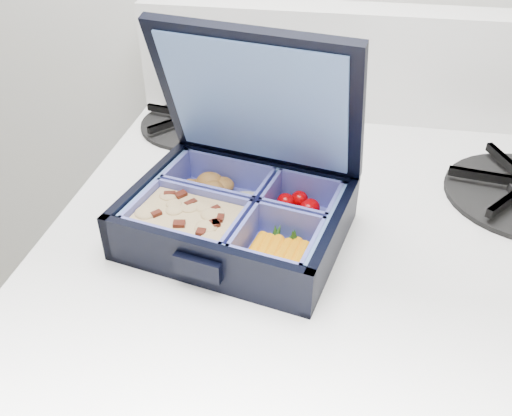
# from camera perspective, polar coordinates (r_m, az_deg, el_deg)

# --- Properties ---
(bento_box) EXTENTS (0.24, 0.20, 0.05)m
(bento_box) POSITION_cam_1_polar(r_m,az_deg,el_deg) (0.54, -2.06, -0.94)
(bento_box) COLOR black
(bento_box) RESTS_ON stove
(burner_grate_rear) EXTENTS (0.18, 0.18, 0.02)m
(burner_grate_rear) POSITION_cam_1_polar(r_m,az_deg,el_deg) (0.77, -6.35, 9.22)
(burner_grate_rear) COLOR black
(burner_grate_rear) RESTS_ON stove
(fork) EXTENTS (0.07, 0.18, 0.01)m
(fork) POSITION_cam_1_polar(r_m,az_deg,el_deg) (0.68, 7.83, 4.56)
(fork) COLOR silver
(fork) RESTS_ON stove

